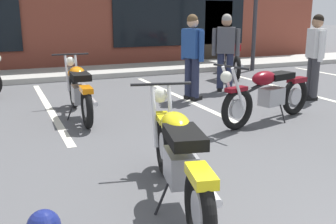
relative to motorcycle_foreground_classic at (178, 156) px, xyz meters
The scene contains 11 objects.
ground_plane 1.27m from the motorcycle_foreground_classic, 53.94° to the left, with size 80.00×80.00×0.00m, color #515154.
sidewalk_kerb 7.97m from the motorcycle_foreground_classic, 85.00° to the left, with size 22.00×1.80×0.14m, color #A8A59E.
brick_storefront_building 12.31m from the motorcycle_foreground_classic, 86.73° to the left, with size 19.00×6.53×4.03m.
painted_stall_lines 4.41m from the motorcycle_foreground_classic, 80.91° to the left, with size 13.23×4.80×0.01m.
motorcycle_foreground_classic is the anchor object (origin of this frame).
motorcycle_black_cruiser 7.74m from the motorcycle_foreground_classic, 54.07° to the left, with size 1.09×2.00×0.98m.
motorcycle_silver_naked 3.47m from the motorcycle_foreground_classic, 93.34° to the left, with size 0.66×2.11×0.98m.
motorcycle_green_cafe_racer 3.14m from the motorcycle_foreground_classic, 38.28° to the left, with size 2.07×0.90×0.98m.
person_in_black_shirt 4.44m from the motorcycle_foreground_classic, 61.49° to the left, with size 0.36×0.60×1.68m.
person_by_back_row 5.41m from the motorcycle_foreground_classic, 54.03° to the left, with size 0.56×0.42×1.68m.
person_near_building 5.28m from the motorcycle_foreground_classic, 34.32° to the left, with size 0.37×0.60×1.68m.
Camera 1 is at (-2.09, -0.56, 1.71)m, focal length 41.92 mm.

